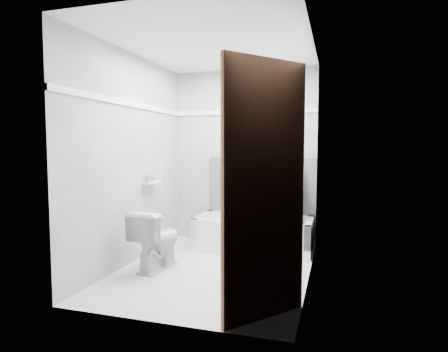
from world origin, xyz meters
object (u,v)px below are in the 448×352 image
at_px(bathtub, 254,233).
at_px(toilet, 157,239).
at_px(soap_bottle_a, 149,177).
at_px(soap_bottle_b, 154,177).
at_px(office_chair, 282,205).
at_px(door, 294,197).

bearing_deg(bathtub, toilet, -128.31).
relative_size(soap_bottle_a, soap_bottle_b, 1.33).
bearing_deg(soap_bottle_a, soap_bottle_b, 90.00).
xyz_separation_m(office_chair, toilet, (-1.21, -1.13, -0.27)).
distance_m(bathtub, toilet, 1.38).
height_order(office_chair, soap_bottle_b, office_chair).
bearing_deg(office_chair, door, -81.96).
distance_m(office_chair, soap_bottle_a, 1.72).
relative_size(office_chair, soap_bottle_b, 10.81).
distance_m(toilet, soap_bottle_b, 0.91).
height_order(soap_bottle_a, soap_bottle_b, soap_bottle_a).
relative_size(toilet, soap_bottle_a, 5.71).
bearing_deg(soap_bottle_b, soap_bottle_a, -90.00).
height_order(bathtub, office_chair, office_chair).
xyz_separation_m(bathtub, toilet, (-0.85, -1.08, 0.11)).
bearing_deg(bathtub, soap_bottle_a, -151.14).
height_order(toilet, soap_bottle_a, soap_bottle_a).
bearing_deg(door, toilet, 144.67).
bearing_deg(soap_bottle_a, toilet, -53.42).
distance_m(toilet, soap_bottle_a, 0.84).
relative_size(door, soap_bottle_b, 22.93).
distance_m(bathtub, soap_bottle_a, 1.53).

